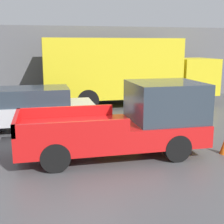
# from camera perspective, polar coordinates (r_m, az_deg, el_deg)

# --- Properties ---
(ground_plane) EXTENTS (60.00, 60.00, 0.00)m
(ground_plane) POSITION_cam_1_polar(r_m,az_deg,el_deg) (9.48, -6.17, -6.80)
(ground_plane) COLOR #4C4C4F
(building_wall) EXTENTS (28.00, 0.15, 4.13)m
(building_wall) POSITION_cam_1_polar(r_m,az_deg,el_deg) (18.07, -9.80, 8.73)
(building_wall) COLOR #56565B
(building_wall) RESTS_ON ground
(pickup_truck) EXTENTS (5.19, 2.10, 2.04)m
(pickup_truck) POSITION_cam_1_polar(r_m,az_deg,el_deg) (8.89, 3.34, -1.68)
(pickup_truck) COLOR red
(pickup_truck) RESTS_ON ground
(car) EXTENTS (4.71, 2.01, 1.54)m
(car) POSITION_cam_1_polar(r_m,az_deg,el_deg) (11.96, -14.59, 0.77)
(car) COLOR #B7BABF
(car) RESTS_ON ground
(delivery_truck) EXTENTS (8.97, 2.54, 3.40)m
(delivery_truck) POSITION_cam_1_polar(r_m,az_deg,el_deg) (16.20, 2.32, 7.74)
(delivery_truck) COLOR gold
(delivery_truck) RESTS_ON ground
(newspaper_box) EXTENTS (0.45, 0.40, 1.07)m
(newspaper_box) POSITION_cam_1_polar(r_m,az_deg,el_deg) (18.93, 6.56, 4.31)
(newspaper_box) COLOR #194CB2
(newspaper_box) RESTS_ON ground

